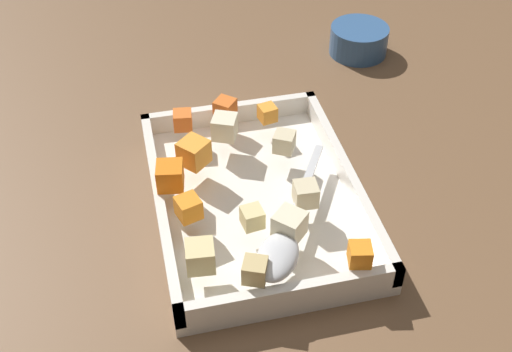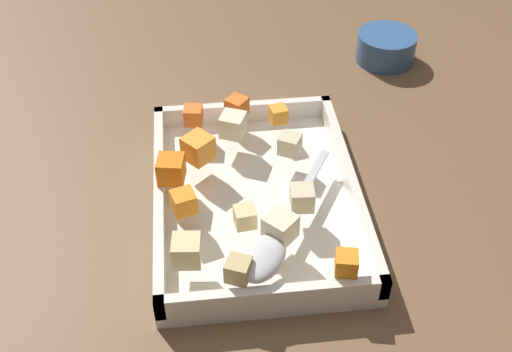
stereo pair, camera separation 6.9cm
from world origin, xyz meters
The scene contains 18 objects.
ground_plane centered at (0.00, 0.00, 0.00)m, with size 4.00×4.00×0.00m, color brown.
baking_dish centered at (-0.01, -0.01, 0.01)m, with size 0.35×0.26×0.04m.
carrot_chunk_mid_right centered at (0.03, -0.10, 0.06)m, with size 0.03×0.03×0.03m, color orange.
carrot_chunk_center centered at (-0.14, 0.03, 0.06)m, with size 0.02×0.02×0.02m, color orange.
carrot_chunk_near_right centered at (-0.07, -0.08, 0.06)m, with size 0.03×0.03×0.03m, color orange.
carrot_chunk_heap_side centered at (-0.03, -0.12, 0.06)m, with size 0.03×0.03×0.03m, color orange.
carrot_chunk_corner_sw centered at (-0.14, -0.08, 0.06)m, with size 0.02×0.02×0.02m, color orange.
carrot_chunk_heap_top centered at (-0.16, -0.02, 0.06)m, with size 0.03×0.03×0.03m, color orange.
carrot_chunk_far_left centered at (0.14, 0.07, 0.06)m, with size 0.02×0.02×0.02m, color orange.
potato_chunk_corner_ne centered at (-0.11, -0.03, 0.06)m, with size 0.03×0.03×0.03m, color beige.
potato_chunk_near_spoon centered at (0.08, 0.01, 0.06)m, with size 0.03×0.03×0.03m, color beige.
potato_chunk_far_right centered at (0.11, -0.10, 0.06)m, with size 0.03×0.03×0.03m, color #E0CC89.
potato_chunk_near_left centered at (0.04, 0.04, 0.06)m, with size 0.03×0.03×0.03m, color beige.
potato_chunk_front_center centered at (0.06, -0.03, 0.06)m, with size 0.02×0.02×0.02m, color #E0CC89.
potato_chunk_corner_nw centered at (-0.07, 0.04, 0.06)m, with size 0.03×0.03×0.03m, color beige.
potato_chunk_rim_edge centered at (0.14, -0.05, 0.06)m, with size 0.03×0.03×0.03m, color tan.
serving_spoon centered at (0.11, -0.01, 0.05)m, with size 0.23×0.15×0.02m.
small_prep_bowl centered at (-0.34, 0.25, 0.02)m, with size 0.10×0.10×0.05m, color #33598C.
Camera 1 is at (0.57, -0.15, 0.59)m, focal length 45.23 mm.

